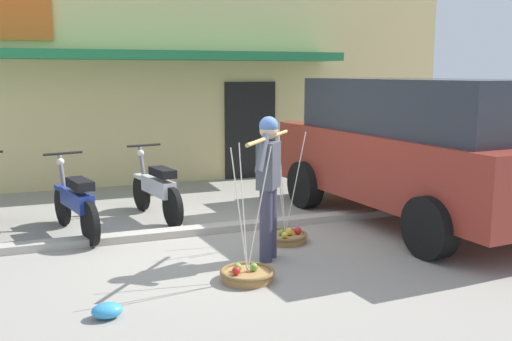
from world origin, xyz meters
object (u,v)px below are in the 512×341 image
fruit_basket_left_side (285,236)px  motorcycle_third_in_row (157,189)px  plastic_litter_bag (107,311)px  fruit_vendor (268,178)px  motorcycle_second_in_row (76,203)px  fruit_basket_right_side (247,273)px  parked_truck (415,146)px

fruit_basket_left_side → motorcycle_third_in_row: 2.26m
plastic_litter_bag → fruit_vendor: bearing=27.5°
motorcycle_second_in_row → motorcycle_third_in_row: same height
plastic_litter_bag → fruit_basket_left_side: bearing=33.2°
fruit_vendor → fruit_basket_left_side: bearing=50.5°
fruit_basket_right_side → parked_truck: size_ratio=0.29×
motorcycle_third_in_row → plastic_litter_bag: 3.60m
motorcycle_second_in_row → parked_truck: (4.69, -1.02, 0.68)m
motorcycle_second_in_row → fruit_basket_right_side: bearing=-57.1°
fruit_basket_right_side → parked_truck: parked_truck is taller
motorcycle_second_in_row → fruit_vendor: bearing=-42.2°
fruit_vendor → fruit_basket_right_side: fruit_vendor is taller
motorcycle_third_in_row → parked_truck: (3.49, -1.52, 0.68)m
fruit_vendor → motorcycle_second_in_row: (-2.06, 1.87, -0.52)m
fruit_vendor → fruit_basket_left_side: 1.17m
motorcycle_third_in_row → plastic_litter_bag: bearing=-108.2°
fruit_basket_right_side → motorcycle_second_in_row: (-1.58, 2.44, 0.38)m
fruit_basket_right_side → motorcycle_second_in_row: fruit_basket_right_side is taller
fruit_basket_right_side → fruit_basket_left_side: bearing=50.6°
fruit_vendor → fruit_basket_left_side: (0.47, 0.58, -0.90)m
fruit_vendor → parked_truck: size_ratio=0.34×
fruit_basket_right_side → parked_truck: 3.58m
parked_truck → fruit_basket_right_side: bearing=-155.3°
plastic_litter_bag → fruit_basket_right_side: bearing=16.7°
motorcycle_second_in_row → parked_truck: bearing=-12.2°
motorcycle_third_in_row → plastic_litter_bag: size_ratio=6.43×
fruit_vendor → motorcycle_second_in_row: fruit_vendor is taller
motorcycle_second_in_row → plastic_litter_bag: 2.92m
motorcycle_third_in_row → parked_truck: parked_truck is taller
fruit_vendor → motorcycle_second_in_row: bearing=137.8°
parked_truck → plastic_litter_bag: bearing=-157.8°
motorcycle_second_in_row → plastic_litter_bag: size_ratio=6.39×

